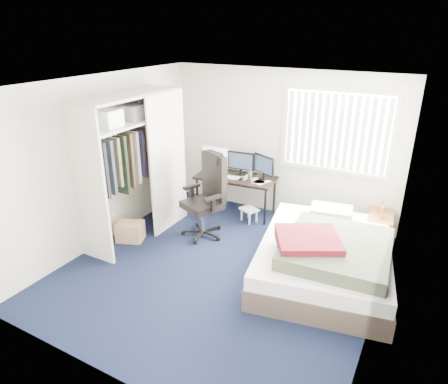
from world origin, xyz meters
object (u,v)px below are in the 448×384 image
bed (325,256)px  desk (237,174)px  nightstand (381,217)px  office_chair (207,204)px

bed → desk: bearing=148.0°
bed → nightstand: bearing=69.8°
office_chair → bed: bearing=-7.4°
office_chair → nightstand: office_chair is taller
desk → nightstand: desk is taller
nightstand → bed: bed is taller
desk → bed: 2.32m
desk → bed: (1.94, -1.21, -0.42)m
desk → office_chair: (-0.04, -0.95, -0.21)m
desk → office_chair: bearing=-92.5°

